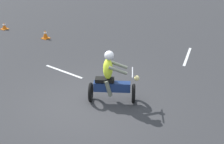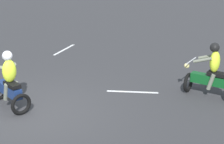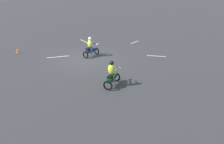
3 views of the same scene
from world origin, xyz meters
TOP-DOWN VIEW (x-y plane):
  - ground_plane at (0.00, 0.00)m, footprint 120.00×120.00m
  - motorcycle_rider_foreground at (-0.43, -0.61)m, footprint 1.50×1.27m
  - motorcycle_rider_background at (-0.52, 5.16)m, footprint 1.35×1.47m
  - traffic_cone_near_right at (5.56, -3.40)m, footprint 0.32×0.32m
  - lane_stripe_e at (2.26, -1.28)m, footprint 1.83×0.11m
  - lane_stripe_n at (-1.12, 2.96)m, footprint 0.44×1.55m
  - lane_stripe_nw at (-5.75, 0.96)m, footprint 1.39×0.89m
  - lane_stripe_sw at (-5.66, -3.61)m, footprint 1.21×0.84m
  - lane_stripe_s at (-0.78, -5.37)m, footprint 0.70×1.98m

SIDE VIEW (x-z plane):
  - ground_plane at x=0.00m, z-range 0.00..0.00m
  - lane_stripe_e at x=2.26m, z-range 0.00..0.01m
  - lane_stripe_n at x=-1.12m, z-range 0.00..0.01m
  - lane_stripe_nw at x=-5.75m, z-range 0.00..0.01m
  - lane_stripe_sw at x=-5.66m, z-range 0.00..0.01m
  - lane_stripe_s at x=-0.78m, z-range 0.00..0.01m
  - traffic_cone_near_right at x=5.56m, z-range -0.01..0.42m
  - motorcycle_rider_foreground at x=-0.43m, z-range -0.10..1.56m
  - motorcycle_rider_background at x=-0.52m, z-range -0.10..1.56m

